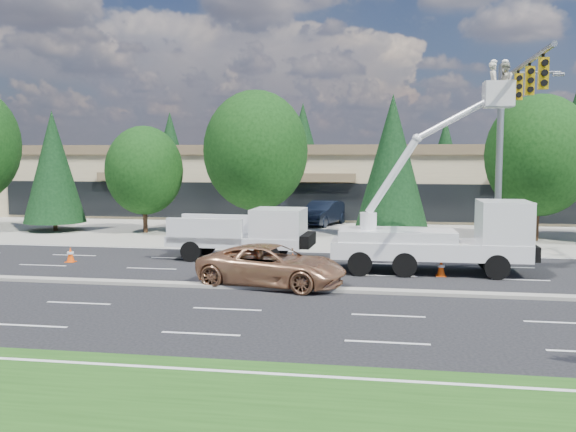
% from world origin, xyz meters
% --- Properties ---
extents(ground, '(140.00, 140.00, 0.00)m').
position_xyz_m(ground, '(0.00, 0.00, 0.00)').
color(ground, black).
rests_on(ground, ground).
extents(concrete_apron, '(140.00, 22.00, 0.01)m').
position_xyz_m(concrete_apron, '(0.00, 20.00, 0.01)').
color(concrete_apron, gray).
rests_on(concrete_apron, ground).
extents(road_median, '(120.00, 0.55, 0.12)m').
position_xyz_m(road_median, '(0.00, 0.00, 0.06)').
color(road_median, gray).
rests_on(road_median, ground).
extents(strip_mall, '(50.40, 15.40, 5.50)m').
position_xyz_m(strip_mall, '(0.00, 29.97, 2.83)').
color(strip_mall, tan).
rests_on(strip_mall, ground).
extents(tree_front_b, '(3.83, 3.83, 7.55)m').
position_xyz_m(tree_front_b, '(-16.00, 15.00, 4.05)').
color(tree_front_b, '#332114').
rests_on(tree_front_b, ground).
extents(tree_front_c, '(4.73, 4.73, 6.57)m').
position_xyz_m(tree_front_c, '(-10.00, 15.00, 3.84)').
color(tree_front_c, '#332114').
rests_on(tree_front_c, ground).
extents(tree_front_d, '(6.21, 6.21, 8.62)m').
position_xyz_m(tree_front_d, '(-3.00, 15.00, 5.04)').
color(tree_front_d, '#332114').
rests_on(tree_front_d, ground).
extents(tree_front_e, '(4.19, 4.19, 8.26)m').
position_xyz_m(tree_front_e, '(5.00, 15.00, 4.43)').
color(tree_front_e, '#332114').
rests_on(tree_front_e, ground).
extents(tree_front_f, '(5.88, 5.88, 8.15)m').
position_xyz_m(tree_front_f, '(13.00, 15.00, 4.77)').
color(tree_front_f, '#332114').
rests_on(tree_front_f, ground).
extents(tree_back_a, '(4.66, 4.66, 9.19)m').
position_xyz_m(tree_back_a, '(-18.00, 42.00, 4.93)').
color(tree_back_a, '#332114').
rests_on(tree_back_a, ground).
extents(tree_back_b, '(5.05, 5.05, 9.95)m').
position_xyz_m(tree_back_b, '(-4.00, 42.00, 5.34)').
color(tree_back_b, '#332114').
rests_on(tree_back_b, ground).
extents(tree_back_c, '(4.21, 4.21, 8.31)m').
position_xyz_m(tree_back_c, '(10.00, 42.00, 4.45)').
color(tree_back_c, '#332114').
rests_on(tree_back_c, ground).
extents(tree_back_d, '(5.70, 5.70, 11.24)m').
position_xyz_m(tree_back_d, '(22.00, 42.00, 6.03)').
color(tree_back_d, '#332114').
rests_on(tree_back_d, ground).
extents(signal_mast, '(2.76, 10.16, 9.00)m').
position_xyz_m(signal_mast, '(10.03, 7.04, 6.06)').
color(signal_mast, gray).
rests_on(signal_mast, ground).
extents(utility_pickup, '(6.30, 2.66, 2.38)m').
position_xyz_m(utility_pickup, '(-1.54, 6.18, 0.98)').
color(utility_pickup, silver).
rests_on(utility_pickup, ground).
extents(bucket_truck, '(7.98, 2.67, 8.55)m').
position_xyz_m(bucket_truck, '(7.32, 4.21, 1.84)').
color(bucket_truck, silver).
rests_on(bucket_truck, ground).
extents(traffic_cone_a, '(0.40, 0.40, 0.70)m').
position_xyz_m(traffic_cone_a, '(-9.23, 4.22, 0.34)').
color(traffic_cone_a, '#FF4D08').
rests_on(traffic_cone_a, ground).
extents(traffic_cone_b, '(0.40, 0.40, 0.70)m').
position_xyz_m(traffic_cone_b, '(-0.68, 3.28, 0.34)').
color(traffic_cone_b, '#FF4D08').
rests_on(traffic_cone_b, ground).
extents(traffic_cone_c, '(0.40, 0.40, 0.70)m').
position_xyz_m(traffic_cone_c, '(0.92, 4.22, 0.34)').
color(traffic_cone_c, '#FF4D08').
rests_on(traffic_cone_c, ground).
extents(traffic_cone_d, '(0.40, 0.40, 0.70)m').
position_xyz_m(traffic_cone_d, '(7.02, 3.50, 0.34)').
color(traffic_cone_d, '#FF4D08').
rests_on(traffic_cone_d, ground).
extents(minivan, '(5.86, 3.55, 1.52)m').
position_xyz_m(minivan, '(0.72, 0.60, 0.76)').
color(minivan, '#AF7A54').
rests_on(minivan, ground).
extents(parked_car_west, '(1.94, 4.29, 1.43)m').
position_xyz_m(parked_car_west, '(-2.66, 18.40, 0.71)').
color(parked_car_west, black).
rests_on(parked_car_west, ground).
extents(parked_car_east, '(3.24, 5.34, 1.66)m').
position_xyz_m(parked_car_east, '(0.36, 21.00, 0.83)').
color(parked_car_east, black).
rests_on(parked_car_east, ground).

